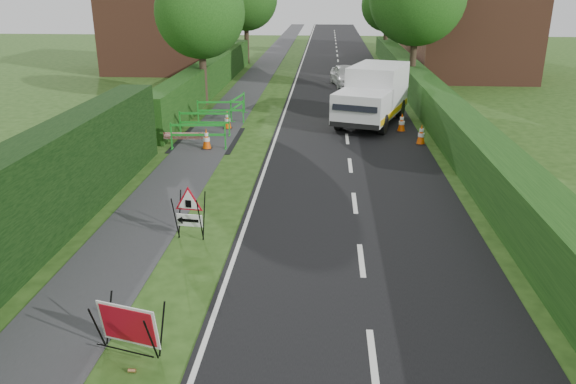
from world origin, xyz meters
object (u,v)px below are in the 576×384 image
object	(u,v)px
red_rect_sign	(128,326)
triangle_sign	(188,209)
works_van	(373,94)
hatchback_car	(346,75)

from	to	relation	value
red_rect_sign	triangle_sign	bearing A→B (deg)	106.21
red_rect_sign	works_van	xyz separation A→B (m)	(5.21, 17.05, 0.78)
red_rect_sign	hatchback_car	size ratio (longest dim) A/B	0.32
triangle_sign	works_van	bearing A→B (deg)	74.20
triangle_sign	hatchback_car	size ratio (longest dim) A/B	0.31
triangle_sign	works_van	size ratio (longest dim) A/B	0.20
red_rect_sign	triangle_sign	size ratio (longest dim) A/B	1.05
red_rect_sign	triangle_sign	distance (m)	4.45
red_rect_sign	triangle_sign	world-z (taller)	triangle_sign
works_van	hatchback_car	bearing A→B (deg)	114.08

